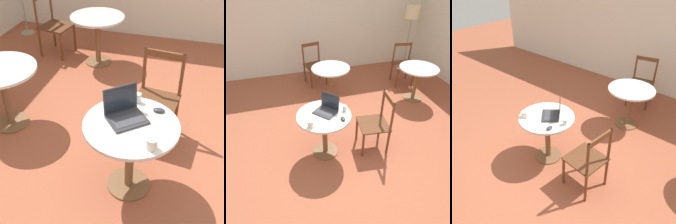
% 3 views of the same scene
% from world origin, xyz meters
% --- Properties ---
extents(ground_plane, '(16.00, 16.00, 0.00)m').
position_xyz_m(ground_plane, '(0.00, 0.00, 0.00)').
color(ground_plane, '#9E5138').
extents(cafe_table_near, '(0.78, 0.78, 0.73)m').
position_xyz_m(cafe_table_near, '(-0.24, 0.15, 0.57)').
color(cafe_table_near, brown).
rests_on(cafe_table_near, ground_plane).
extents(cafe_table_mid, '(0.78, 0.78, 0.73)m').
position_xyz_m(cafe_table_mid, '(1.98, 1.18, 0.57)').
color(cafe_table_mid, brown).
rests_on(cafe_table_mid, ground_plane).
extents(cafe_table_far, '(0.78, 0.78, 0.73)m').
position_xyz_m(cafe_table_far, '(0.26, 1.68, 0.57)').
color(cafe_table_far, brown).
rests_on(cafe_table_far, ground_plane).
extents(chair_near_right, '(0.49, 0.49, 0.93)m').
position_xyz_m(chair_near_right, '(0.55, 0.06, 0.46)').
color(chair_near_right, brown).
rests_on(chair_near_right, ground_plane).
extents(chair_mid_back, '(0.51, 0.51, 0.93)m').
position_xyz_m(chair_mid_back, '(2.10, 1.95, 0.46)').
color(chair_mid_back, brown).
rests_on(chair_mid_back, ground_plane).
extents(laptop, '(0.39, 0.40, 0.25)m').
position_xyz_m(laptop, '(-0.18, 0.22, 0.78)').
color(laptop, '#2D2D33').
rests_on(laptop, cafe_table_near).
extents(mouse, '(0.06, 0.10, 0.03)m').
position_xyz_m(mouse, '(-0.02, -0.03, 0.74)').
color(mouse, '#2D2D33').
rests_on(mouse, cafe_table_near).
extents(mug, '(0.12, 0.08, 0.09)m').
position_xyz_m(mug, '(-0.47, -0.05, 0.77)').
color(mug, silver).
rests_on(mug, cafe_table_near).
extents(drinking_glass, '(0.06, 0.06, 0.09)m').
position_xyz_m(drinking_glass, '(0.07, 0.17, 0.77)').
color(drinking_glass, silver).
rests_on(drinking_glass, cafe_table_near).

